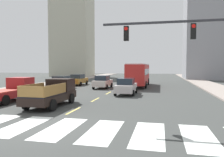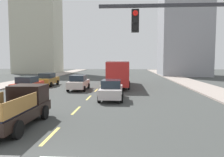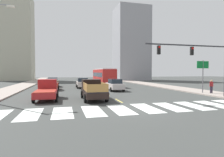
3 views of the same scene
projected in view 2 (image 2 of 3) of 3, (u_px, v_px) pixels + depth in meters
The scene contains 17 objects.
sidewalk_right at pixel (216, 92), 22.80m from camera, with size 3.95×110.00×0.15m, color gray.
lane_dash_0 at pixel (51, 136), 9.71m from camera, with size 0.16×2.40×0.01m, color #E0CA55.
lane_dash_1 at pixel (76, 110), 14.68m from camera, with size 0.16×2.40×0.01m, color #E0CA55.
lane_dash_2 at pixel (89, 98), 19.65m from camera, with size 0.16×2.40×0.01m, color #E0CA55.
lane_dash_3 at pixel (96, 90), 24.63m from camera, with size 0.16×2.40×0.01m, color #E0CA55.
lane_dash_4 at pixel (101, 85), 29.60m from camera, with size 0.16×2.40×0.01m, color #E0CA55.
lane_dash_5 at pixel (105, 82), 34.57m from camera, with size 0.16×2.40×0.01m, color #E0CA55.
lane_dash_6 at pixel (107, 79), 39.54m from camera, with size 0.16×2.40×0.01m, color #E0CA55.
lane_dash_7 at pixel (110, 77), 44.52m from camera, with size 0.16×2.40×0.01m, color #E0CA55.
pickup_stakebed at pixel (18, 107), 11.33m from camera, with size 2.18×5.20×1.96m.
city_bus at pixel (119, 71), 28.15m from camera, with size 2.72×10.80×3.32m.
sedan_near_right at pixel (111, 90), 18.61m from camera, with size 2.02×4.40×1.72m.
sedan_mid at pixel (48, 79), 28.82m from camera, with size 2.02×4.40×1.72m.
sedan_far at pixel (79, 83), 24.73m from camera, with size 2.02×4.40×1.72m.
sedan_near_left at pixel (28, 85), 22.62m from camera, with size 2.02×4.40×1.72m.
tower_tall_centre at pixel (184, 23), 47.63m from camera, with size 10.16×9.22×23.10m, color #929399.
block_mid_left at pixel (37, 24), 58.02m from camera, with size 11.32×8.38×26.51m, color #B3B39D.
Camera 2 is at (3.35, -5.27, 3.36)m, focal length 34.80 mm.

